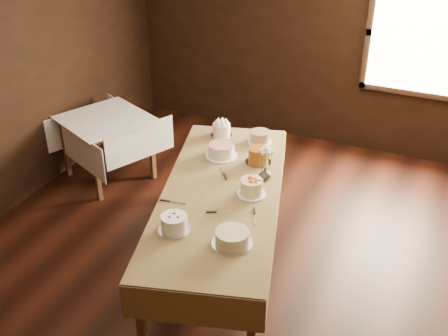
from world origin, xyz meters
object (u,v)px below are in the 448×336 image
Objects in this scene: cake_server_c at (223,172)px; cake_server_a at (225,212)px; side_table at (106,125)px; cake_flowers at (251,188)px; display_table at (221,197)px; cake_swirl at (174,224)px; cake_caramel at (258,156)px; cake_meringue at (222,130)px; cake_server_e at (178,203)px; cake_cream at (232,238)px; cake_lattice at (221,151)px; cake_server_d at (260,178)px; flower_vase at (265,174)px; cake_server_b at (255,219)px; cake_speckled at (260,137)px.

cake_server_a is at bearing 169.11° from cake_server_c.
cake_flowers is at bearing -21.96° from side_table.
cake_swirl is at bearing -97.61° from display_table.
cake_caramel is 1.35m from cake_swirl.
cake_server_e is (0.20, -1.36, -0.07)m from cake_meringue.
cake_cream reaches higher than cake_server_e.
side_table is at bearing 158.04° from cake_flowers.
cake_lattice is 1.33× the size of cake_flowers.
cake_caramel is 0.95× the size of cake_swirl.
side_table is 3.59× the size of cake_lattice.
display_table is at bearing -167.75° from cake_flowers.
cake_meringue reaches higher than cake_cream.
cake_caramel is 1.00× the size of cake_flowers.
cake_server_a is at bearing -105.42° from cake_flowers.
cake_meringue is at bearing 145.72° from cake_caramel.
flower_vase is at bearing -24.68° from cake_server_d.
cake_swirl is (-0.37, -0.76, -0.01)m from cake_flowers.
cake_server_d is at bearing -26.42° from cake_lattice.
cake_server_c and cake_server_d have the same top height.
display_table is 0.31m from cake_flowers.
cake_caramel reaches higher than cake_server_c.
cake_caramel reaches higher than cake_server_d.
display_table is 0.66m from cake_caramel.
cake_server_a is (0.27, 0.41, -0.06)m from cake_swirl.
cake_swirl is 1.14× the size of cake_server_c.
cake_server_a is (0.45, -0.90, -0.05)m from cake_lattice.
cake_server_d is at bearing 98.76° from cake_cream.
display_table is 0.68m from cake_lattice.
cake_caramel is at bearing 175.89° from cake_server_b.
cake_meringue is 0.95× the size of cake_server_b.
cake_server_a is (0.21, -1.36, -0.05)m from cake_speckled.
flower_vase reaches higher than side_table.
cake_swirl is 0.40m from cake_server_e.
cake_meringue is 0.78m from cake_server_c.
cake_server_b is (0.33, -0.92, -0.07)m from cake_caramel.
cake_cream is (0.86, -1.69, -0.01)m from cake_meringue.
cake_server_c reaches higher than side_table.
flower_vase is (-0.15, 0.65, 0.06)m from cake_server_b.
cake_swirl is (1.84, -1.65, 0.20)m from side_table.
side_table is 5.17× the size of cake_server_b.
cake_cream is at bearing -34.66° from side_table.
cake_swirl is 1.13m from flower_vase.
display_table is at bearing -66.08° from cake_lattice.
cake_cream is 0.74m from cake_server_e.
cake_flowers is 1.09× the size of cake_server_a.
cake_caramel is at bearing 122.73° from flower_vase.
cake_meringue is at bearing 138.58° from flower_vase.
cake_swirl is at bearing -72.74° from cake_server_e.
cake_speckled is (0.43, 0.04, -0.01)m from cake_meringue.
cake_cream reaches higher than cake_server_c.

